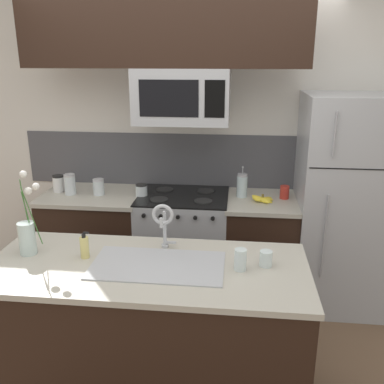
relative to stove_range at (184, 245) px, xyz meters
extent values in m
plane|color=brown|center=(0.00, -0.90, -0.46)|extent=(10.00, 10.00, 0.00)
cube|color=silver|center=(0.30, 0.38, 0.84)|extent=(5.20, 0.10, 2.60)
cube|color=#4C4C51|center=(0.00, 0.32, 0.69)|extent=(2.99, 0.01, 0.48)
cube|color=black|center=(-0.79, 0.00, -0.02)|extent=(0.83, 0.62, 0.88)
cube|color=#B2AD9E|center=(-0.79, 0.00, 0.43)|extent=(0.86, 0.65, 0.03)
cube|color=black|center=(0.67, 0.00, -0.02)|extent=(0.57, 0.62, 0.88)
cube|color=#B2AD9E|center=(0.67, 0.00, 0.43)|extent=(0.60, 0.65, 0.03)
cube|color=#A8AAAF|center=(0.00, 0.00, -0.01)|extent=(0.76, 0.62, 0.91)
cube|color=black|center=(0.00, 0.00, 0.45)|extent=(0.76, 0.62, 0.01)
cylinder|color=black|center=(-0.18, -0.14, 0.46)|extent=(0.15, 0.15, 0.01)
cylinder|color=black|center=(0.18, -0.14, 0.46)|extent=(0.15, 0.15, 0.01)
cylinder|color=black|center=(-0.18, 0.14, 0.46)|extent=(0.15, 0.15, 0.01)
cylinder|color=black|center=(0.18, 0.14, 0.46)|extent=(0.15, 0.15, 0.01)
cylinder|color=black|center=(-0.27, -0.32, 0.39)|extent=(0.03, 0.02, 0.03)
cylinder|color=black|center=(-0.14, -0.32, 0.39)|extent=(0.03, 0.02, 0.03)
cylinder|color=black|center=(0.00, -0.32, 0.39)|extent=(0.03, 0.02, 0.03)
cylinder|color=black|center=(0.14, -0.32, 0.39)|extent=(0.03, 0.02, 0.03)
cylinder|color=black|center=(0.27, -0.32, 0.39)|extent=(0.03, 0.02, 0.03)
cube|color=#A8AAAF|center=(0.00, -0.02, 1.29)|extent=(0.74, 0.40, 0.43)
cube|color=black|center=(-0.07, -0.22, 1.29)|extent=(0.45, 0.00, 0.27)
cube|color=black|center=(0.27, -0.22, 1.29)|extent=(0.15, 0.00, 0.27)
cube|color=black|center=(-0.13, -0.05, 1.80)|extent=(2.16, 0.34, 0.60)
cube|color=#A8AAAF|center=(1.38, 0.02, 0.43)|extent=(0.85, 0.72, 1.78)
cube|color=black|center=(1.38, -0.34, 0.82)|extent=(0.81, 0.00, 0.01)
cylinder|color=#99999E|center=(1.12, -0.36, 1.07)|extent=(0.01, 0.01, 0.32)
cylinder|color=#99999E|center=(1.12, -0.36, 0.29)|extent=(0.01, 0.01, 0.68)
cylinder|color=silver|center=(-1.11, 0.03, 0.51)|extent=(0.10, 0.10, 0.13)
cylinder|color=black|center=(-1.11, 0.03, 0.59)|extent=(0.10, 0.10, 0.01)
cylinder|color=silver|center=(-0.98, -0.04, 0.53)|extent=(0.10, 0.10, 0.16)
cylinder|color=#B2B2B7|center=(-0.98, -0.04, 0.62)|extent=(0.09, 0.09, 0.02)
cylinder|color=silver|center=(-0.73, -0.02, 0.51)|extent=(0.09, 0.09, 0.13)
cylinder|color=#B2B2B7|center=(-0.73, -0.02, 0.58)|extent=(0.09, 0.09, 0.01)
cylinder|color=silver|center=(-0.35, -0.03, 0.50)|extent=(0.10, 0.10, 0.10)
cylinder|color=black|center=(-0.35, -0.03, 0.55)|extent=(0.10, 0.10, 0.01)
ellipsoid|color=yellow|center=(0.65, -0.07, 0.47)|extent=(0.15, 0.14, 0.05)
ellipsoid|color=yellow|center=(0.65, -0.05, 0.47)|extent=(0.17, 0.11, 0.07)
ellipsoid|color=yellow|center=(0.66, -0.07, 0.47)|extent=(0.18, 0.06, 0.07)
ellipsoid|color=yellow|center=(0.67, -0.05, 0.47)|extent=(0.17, 0.05, 0.05)
ellipsoid|color=yellow|center=(0.67, -0.07, 0.47)|extent=(0.17, 0.10, 0.05)
ellipsoid|color=yellow|center=(0.68, -0.05, 0.47)|extent=(0.15, 0.14, 0.05)
cylinder|color=brown|center=(0.66, -0.06, 0.50)|extent=(0.02, 0.02, 0.03)
cylinder|color=silver|center=(0.49, 0.06, 0.54)|extent=(0.09, 0.09, 0.18)
cylinder|color=#A3A3AA|center=(0.49, 0.06, 0.64)|extent=(0.08, 0.08, 0.02)
cylinder|color=#A3A3AA|center=(0.49, 0.06, 0.67)|extent=(0.01, 0.01, 0.05)
sphere|color=#A3A3AA|center=(0.49, 0.06, 0.71)|extent=(0.02, 0.02, 0.02)
cylinder|color=#B22D23|center=(0.85, 0.05, 0.50)|extent=(0.08, 0.08, 0.11)
cube|color=black|center=(-0.05, -1.25, -0.02)|extent=(1.83, 0.76, 0.88)
cube|color=#B2AD9E|center=(-0.05, -1.25, 0.43)|extent=(1.86, 0.79, 0.03)
cube|color=#ADAFB5|center=(0.02, -1.25, 0.45)|extent=(0.76, 0.42, 0.01)
cube|color=#ADAFB5|center=(-0.16, -1.25, 0.37)|extent=(0.30, 0.32, 0.15)
cube|color=#ADAFB5|center=(0.19, -1.25, 0.37)|extent=(0.30, 0.32, 0.15)
cylinder|color=#B7BABF|center=(0.02, -1.00, 0.46)|extent=(0.04, 0.04, 0.02)
cylinder|color=#B7BABF|center=(0.02, -1.00, 0.58)|extent=(0.02, 0.02, 0.22)
torus|color=#B7BABF|center=(0.02, -1.06, 0.69)|extent=(0.13, 0.02, 0.13)
cylinder|color=#B7BABF|center=(0.02, -1.11, 0.66)|extent=(0.02, 0.02, 0.06)
cube|color=#B7BABF|center=(0.05, -1.00, 0.48)|extent=(0.07, 0.01, 0.01)
cylinder|color=#DBCC75|center=(-0.43, -1.19, 0.51)|extent=(0.05, 0.05, 0.13)
cylinder|color=black|center=(-0.43, -1.19, 0.59)|extent=(0.02, 0.02, 0.02)
cube|color=black|center=(-0.42, -1.19, 0.61)|extent=(0.03, 0.01, 0.01)
cylinder|color=silver|center=(0.49, -1.24, 0.51)|extent=(0.07, 0.07, 0.13)
cylinder|color=silver|center=(0.63, -1.18, 0.49)|extent=(0.07, 0.07, 0.09)
cylinder|color=silver|center=(-0.79, -1.18, 0.55)|extent=(0.10, 0.10, 0.20)
cylinder|color=silver|center=(-0.79, -1.18, 0.48)|extent=(0.09, 0.09, 0.06)
cylinder|color=#386B2D|center=(-0.75, -1.18, 0.69)|extent=(0.09, 0.01, 0.36)
sphere|color=white|center=(-0.70, -1.17, 0.88)|extent=(0.04, 0.04, 0.04)
cylinder|color=#386B2D|center=(-0.77, -1.17, 0.68)|extent=(0.04, 0.02, 0.34)
sphere|color=white|center=(-0.76, -1.17, 0.85)|extent=(0.04, 0.04, 0.04)
cylinder|color=#386B2D|center=(-0.80, -1.14, 0.72)|extent=(0.03, 0.10, 0.41)
sphere|color=white|center=(-0.81, -1.09, 0.92)|extent=(0.04, 0.04, 0.04)
camera|label=1|loc=(0.46, -3.41, 1.60)|focal=40.00mm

